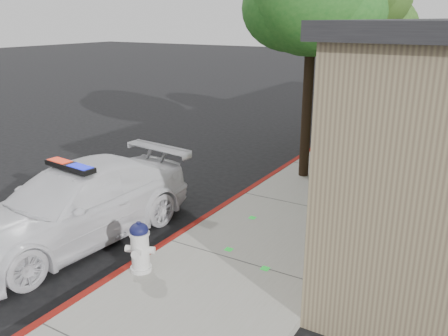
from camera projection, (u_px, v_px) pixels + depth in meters
ground at (167, 246)px, 9.12m from camera, size 120.00×120.00×0.00m
sidewalk at (302, 208)px, 10.75m from camera, size 3.20×60.00×0.15m
red_curb at (243, 195)px, 11.51m from camera, size 0.14×60.00×0.16m
police_car at (74, 205)px, 9.17m from camera, size 2.61×5.34×1.61m
fire_hydrant at (140, 247)px, 7.82m from camera, size 0.51×0.45×0.90m
street_tree_near at (313, 5)px, 11.40m from camera, size 3.53×3.23×5.91m
street_tree_far at (378, 32)px, 14.98m from camera, size 2.79×2.57×4.87m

